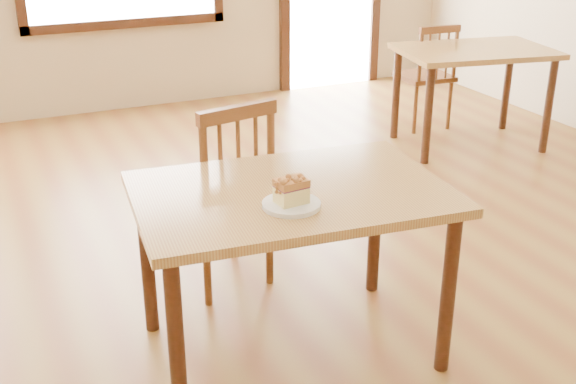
{
  "coord_description": "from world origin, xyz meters",
  "views": [
    {
      "loc": [
        -1.05,
        -2.34,
        1.86
      ],
      "look_at": [
        -0.02,
        -0.08,
        0.8
      ],
      "focal_mm": 45.0,
      "sensor_mm": 36.0,
      "label": 1
    }
  ],
  "objects_px": {
    "cafe_table_main": "(291,211)",
    "cake_slice": "(292,189)",
    "cafe_chair_main": "(223,193)",
    "cafe_table_second": "(474,63)",
    "plate": "(291,205)",
    "cafe_chair_second": "(427,75)"
  },
  "relations": [
    {
      "from": "cafe_table_main",
      "to": "cake_slice",
      "type": "height_order",
      "value": "cake_slice"
    },
    {
      "from": "cafe_table_main",
      "to": "cafe_chair_main",
      "type": "xyz_separation_m",
      "value": [
        -0.06,
        0.65,
        -0.16
      ]
    },
    {
      "from": "cafe_table_second",
      "to": "plate",
      "type": "bearing_deg",
      "value": -129.83
    },
    {
      "from": "cafe_table_main",
      "to": "plate",
      "type": "distance_m",
      "value": 0.2
    },
    {
      "from": "cafe_table_second",
      "to": "cafe_chair_second",
      "type": "xyz_separation_m",
      "value": [
        -0.05,
        0.51,
        -0.2
      ]
    },
    {
      "from": "cake_slice",
      "to": "plate",
      "type": "bearing_deg",
      "value": 111.57
    },
    {
      "from": "cafe_table_second",
      "to": "cafe_table_main",
      "type": "bearing_deg",
      "value": -131.26
    },
    {
      "from": "cafe_chair_main",
      "to": "cake_slice",
      "type": "bearing_deg",
      "value": 78.45
    },
    {
      "from": "cafe_table_main",
      "to": "cafe_chair_second",
      "type": "height_order",
      "value": "cafe_chair_second"
    },
    {
      "from": "cafe_table_main",
      "to": "plate",
      "type": "relative_size",
      "value": 5.94
    },
    {
      "from": "cafe_table_main",
      "to": "cake_slice",
      "type": "bearing_deg",
      "value": -108.21
    },
    {
      "from": "cafe_table_second",
      "to": "cafe_chair_second",
      "type": "relative_size",
      "value": 1.4
    },
    {
      "from": "cafe_table_main",
      "to": "cafe_chair_second",
      "type": "relative_size",
      "value": 1.51
    },
    {
      "from": "cafe_chair_main",
      "to": "cafe_table_second",
      "type": "xyz_separation_m",
      "value": [
        2.43,
        1.21,
        0.15
      ]
    },
    {
      "from": "cafe_chair_main",
      "to": "cake_slice",
      "type": "xyz_separation_m",
      "value": [
        -0.01,
        -0.81,
        0.33
      ]
    },
    {
      "from": "cafe_chair_main",
      "to": "cafe_table_second",
      "type": "distance_m",
      "value": 2.72
    },
    {
      "from": "cafe_table_main",
      "to": "cafe_chair_main",
      "type": "height_order",
      "value": "cafe_chair_main"
    },
    {
      "from": "cafe_chair_main",
      "to": "cake_slice",
      "type": "distance_m",
      "value": 0.87
    },
    {
      "from": "cafe_table_second",
      "to": "plate",
      "type": "relative_size",
      "value": 5.52
    },
    {
      "from": "cafe_table_main",
      "to": "cake_slice",
      "type": "xyz_separation_m",
      "value": [
        -0.07,
        -0.16,
        0.17
      ]
    },
    {
      "from": "cafe_table_second",
      "to": "cake_slice",
      "type": "xyz_separation_m",
      "value": [
        -2.43,
        -2.02,
        0.18
      ]
    },
    {
      "from": "cafe_chair_main",
      "to": "cake_slice",
      "type": "relative_size",
      "value": 7.48
    }
  ]
}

